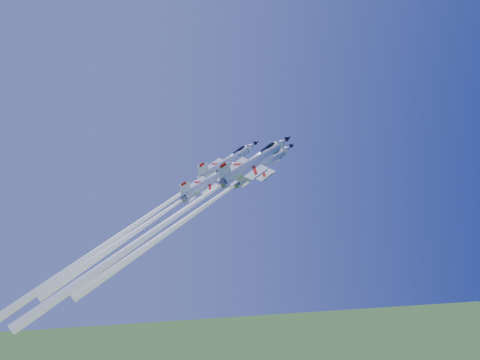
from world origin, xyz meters
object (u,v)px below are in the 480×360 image
object	(u,v)px
jet_right	(171,219)
jet_slot	(152,220)
jet_lead	(197,211)
jet_left	(145,218)

from	to	relation	value
jet_right	jet_slot	distance (m)	5.74
jet_lead	jet_right	bearing A→B (deg)	-54.14
jet_lead	jet_slot	xyz separation A→B (m)	(-8.69, -2.04, -1.48)
jet_slot	jet_left	bearing A→B (deg)	169.86
jet_left	jet_lead	bearing A→B (deg)	41.88
jet_lead	jet_right	xyz separation A→B (m)	(-6.04, -7.12, -1.12)
jet_slot	jet_lead	bearing A→B (deg)	89.39
jet_left	jet_slot	size ratio (longest dim) A/B	1.35
jet_left	jet_slot	bearing A→B (deg)	-10.14
jet_left	jet_slot	xyz separation A→B (m)	(0.54, -8.33, 0.00)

